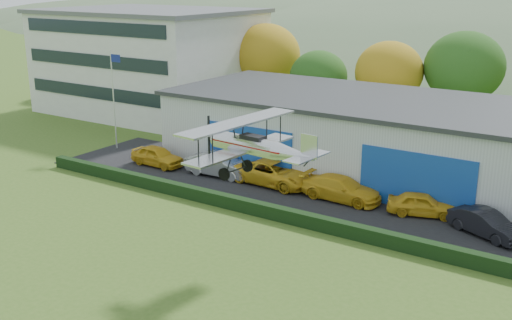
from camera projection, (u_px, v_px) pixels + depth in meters
The scene contains 13 objects.
apron at pixel (376, 208), 36.95m from camera, with size 48.00×9.00×0.05m, color black.
hedge at pixel (342, 229), 33.00m from camera, with size 46.00×0.60×0.80m, color black.
hangar at pixel (447, 146), 40.73m from camera, with size 40.60×12.60×5.30m.
office_block at pixel (150, 60), 62.96m from camera, with size 20.60×15.60×10.40m.
flagpole at pixel (114, 91), 48.41m from camera, with size 1.05×0.10×8.00m.
tree_belt at pixel (446, 73), 52.19m from camera, with size 75.70×13.22×10.12m.
car_0 at pixel (157, 156), 45.04m from camera, with size 1.72×4.29×1.46m, color gold.
car_1 at pixel (220, 165), 42.67m from camera, with size 1.72×4.93×1.62m, color silver.
car_2 at pixel (274, 173), 40.89m from camera, with size 2.66×5.76×1.60m, color gold.
car_3 at pixel (341, 188), 38.07m from camera, with size 2.09×5.15×1.49m, color gold.
car_4 at pixel (422, 204), 35.63m from camera, with size 1.60×3.98×1.36m, color gold.
car_5 at pixel (486, 223), 32.80m from camera, with size 1.47×4.21×1.39m, color black.
biplane at pixel (254, 144), 27.01m from camera, with size 6.10×7.01×2.61m.
Camera 1 is at (15.86, -11.89, 13.45)m, focal length 42.80 mm.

